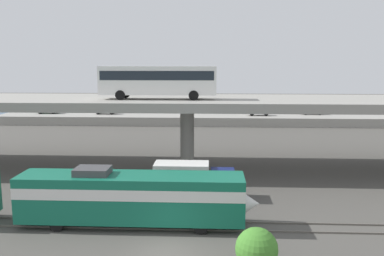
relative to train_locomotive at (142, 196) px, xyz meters
The scene contains 16 objects.
ground_plane 5.05m from the train_locomotive, 61.44° to the right, with size 260.00×260.00×0.00m, color #4C4944.
rail_strip_near 3.14m from the train_locomotive, 18.99° to the right, with size 110.00×0.12×0.12m, color #59544C.
rail_strip_far 3.14m from the train_locomotive, 18.99° to the left, with size 110.00×0.12×0.12m, color #59544C.
train_locomotive is the anchor object (origin of this frame).
highway_overpass 16.87m from the train_locomotive, 82.25° to the left, with size 96.00×11.86×7.69m.
transit_bus_on_overpass 16.51m from the train_locomotive, 92.91° to the left, with size 12.00×2.68×3.40m.
service_truck_west 6.93m from the train_locomotive, 62.59° to the left, with size 6.80×2.46×3.04m.
pier_parking_lot 51.06m from the train_locomotive, 87.56° to the left, with size 75.70×11.88×1.63m, color gray.
parked_car_0 54.58m from the train_locomotive, 81.29° to the left, with size 4.13×2.00×1.50m.
parked_car_1 58.63m from the train_locomotive, 66.27° to the left, with size 4.50×1.95×1.50m.
parked_car_2 50.88m from the train_locomotive, 74.44° to the left, with size 4.23×1.83×1.50m.
parked_car_3 56.54m from the train_locomotive, 64.96° to the left, with size 4.32×1.98×1.50m.
parked_car_4 57.00m from the train_locomotive, 118.48° to the left, with size 4.28×1.85×1.50m.
parked_car_5 52.19m from the train_locomotive, 107.41° to the left, with size 4.23×1.91×1.50m.
harbor_water 74.06m from the train_locomotive, 88.31° to the left, with size 140.00×36.00×0.01m, color #385B7A.
shrub_right 9.46m from the train_locomotive, 38.30° to the right, with size 2.39×2.39×2.39m, color #42832C.
Camera 1 is at (2.67, -23.17, 11.42)m, focal length 37.97 mm.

